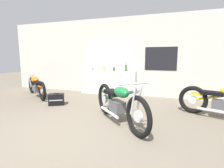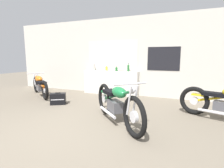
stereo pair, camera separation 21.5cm
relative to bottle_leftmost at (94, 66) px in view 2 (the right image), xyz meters
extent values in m
plane|color=#706656|center=(1.27, -3.47, -1.03)|extent=(24.00, 24.00, 0.00)
cube|color=beige|center=(1.27, 0.18, 0.37)|extent=(10.00, 0.06, 2.80)
cube|color=silver|center=(0.68, 0.15, 0.43)|extent=(1.92, 0.01, 1.04)
cube|color=beige|center=(0.68, 0.14, 0.43)|extent=(1.98, 0.01, 1.10)
cube|color=black|center=(2.55, 0.15, 0.31)|extent=(1.05, 0.01, 0.79)
cube|color=silver|center=(0.68, 0.00, -0.58)|extent=(2.13, 0.28, 0.89)
cylinder|color=#B7B2A8|center=(0.00, 0.00, -0.03)|extent=(0.08, 0.08, 0.23)
cone|color=#B7B2A8|center=(0.00, 0.00, 0.12)|extent=(0.07, 0.07, 0.06)
cylinder|color=silver|center=(0.00, 0.00, 0.16)|extent=(0.03, 0.03, 0.03)
cylinder|color=gold|center=(0.51, 0.04, -0.07)|extent=(0.08, 0.08, 0.14)
cone|color=gold|center=(0.51, 0.04, 0.01)|extent=(0.07, 0.07, 0.04)
cylinder|color=silver|center=(0.51, 0.04, 0.04)|extent=(0.03, 0.03, 0.02)
cylinder|color=#23662D|center=(0.94, -0.04, -0.08)|extent=(0.08, 0.08, 0.12)
cone|color=#23662D|center=(0.94, -0.04, 0.00)|extent=(0.07, 0.07, 0.03)
cylinder|color=red|center=(0.94, -0.04, 0.03)|extent=(0.03, 0.03, 0.01)
cylinder|color=#23662D|center=(1.38, -0.01, -0.03)|extent=(0.07, 0.07, 0.21)
cone|color=#23662D|center=(1.38, -0.01, 0.10)|extent=(0.06, 0.06, 0.06)
cylinder|color=black|center=(1.38, -0.01, 0.15)|extent=(0.03, 0.03, 0.02)
torus|color=black|center=(-2.20, -0.80, -0.72)|extent=(0.57, 0.42, 0.63)
cylinder|color=silver|center=(-2.20, -0.80, -0.72)|extent=(0.18, 0.15, 0.17)
torus|color=black|center=(-0.93, -1.64, -0.72)|extent=(0.57, 0.42, 0.63)
cylinder|color=silver|center=(-0.93, -1.64, -0.72)|extent=(0.18, 0.15, 0.17)
cube|color=#4C4C51|center=(-1.50, -1.26, -0.73)|extent=(0.48, 0.42, 0.19)
cylinder|color=orange|center=(-1.50, -1.26, -0.55)|extent=(1.19, 0.81, 0.39)
ellipsoid|color=orange|center=(-1.66, -1.15, -0.43)|extent=(0.56, 0.49, 0.22)
cube|color=black|center=(-1.31, -1.39, -0.51)|extent=(0.56, 0.49, 0.08)
cube|color=orange|center=(-1.00, -1.59, -0.57)|extent=(0.33, 0.28, 0.04)
cylinder|color=silver|center=(-2.17, -0.89, -0.49)|extent=(0.17, 0.13, 0.44)
cylinder|color=silver|center=(-2.10, -0.79, -0.49)|extent=(0.17, 0.13, 0.44)
cylinder|color=silver|center=(-2.07, -0.89, -0.26)|extent=(0.38, 0.55, 0.03)
sphere|color=silver|center=(-2.12, -0.85, -0.36)|extent=(0.13, 0.13, 0.13)
cylinder|color=silver|center=(-1.33, -1.21, -0.86)|extent=(0.73, 0.52, 0.06)
torus|color=black|center=(2.48, -3.11, -0.66)|extent=(0.60, 0.58, 0.74)
cylinder|color=silver|center=(2.48, -3.11, -0.66)|extent=(0.19, 0.19, 0.21)
torus|color=black|center=(1.43, -2.10, -0.66)|extent=(0.60, 0.58, 0.74)
cylinder|color=silver|center=(1.43, -2.10, -0.66)|extent=(0.19, 0.19, 0.21)
cube|color=#4C4C51|center=(1.90, -2.56, -0.68)|extent=(0.45, 0.44, 0.23)
cylinder|color=#196B38|center=(1.90, -2.56, -0.45)|extent=(0.99, 0.97, 0.47)
ellipsoid|color=#196B38|center=(2.04, -2.69, -0.34)|extent=(0.52, 0.52, 0.22)
cube|color=black|center=(1.74, -2.40, -0.42)|extent=(0.52, 0.52, 0.08)
cube|color=#196B38|center=(1.49, -2.16, -0.48)|extent=(0.31, 0.30, 0.04)
cylinder|color=silver|center=(2.47, -3.02, -0.38)|extent=(0.15, 0.15, 0.55)
cylinder|color=silver|center=(2.38, -3.11, -0.38)|extent=(0.15, 0.15, 0.55)
cylinder|color=silver|center=(2.37, -3.01, -0.10)|extent=(0.47, 0.48, 0.03)
sphere|color=silver|center=(2.41, -3.05, -0.20)|extent=(0.13, 0.13, 0.13)
cylinder|color=silver|center=(1.73, -2.58, -0.82)|extent=(0.62, 0.60, 0.06)
torus|color=black|center=(3.49, -1.35, -0.68)|extent=(0.69, 0.33, 0.69)
cylinder|color=silver|center=(3.49, -1.35, -0.68)|extent=(0.20, 0.13, 0.19)
cube|color=#4C4C51|center=(4.07, -1.55, -0.70)|extent=(0.44, 0.34, 0.20)
cylinder|color=yellow|center=(4.07, -1.55, -0.50)|extent=(1.20, 0.47, 0.42)
cube|color=black|center=(3.88, -1.49, -0.46)|extent=(0.52, 0.38, 0.08)
cube|color=yellow|center=(3.57, -1.38, -0.52)|extent=(0.31, 0.22, 0.04)
cylinder|color=silver|center=(3.93, -1.65, -0.84)|extent=(0.73, 0.31, 0.06)
cube|color=black|center=(-0.19, -1.90, -0.86)|extent=(0.50, 0.44, 0.33)
cube|color=silver|center=(-0.13, -2.00, -0.86)|extent=(0.32, 0.20, 0.02)
cube|color=black|center=(-0.19, -1.90, -0.68)|extent=(0.14, 0.10, 0.02)
camera|label=1|loc=(3.05, -6.01, 0.38)|focal=28.00mm
camera|label=2|loc=(3.25, -5.93, 0.38)|focal=28.00mm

